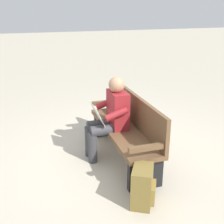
# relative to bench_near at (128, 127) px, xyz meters

# --- Properties ---
(ground_plane) EXTENTS (40.00, 40.00, 0.00)m
(ground_plane) POSITION_rel_bench_near_xyz_m (0.00, 0.07, -0.46)
(ground_plane) COLOR #B7AD99
(bench_near) EXTENTS (1.80, 0.48, 0.90)m
(bench_near) POSITION_rel_bench_near_xyz_m (0.00, 0.00, 0.00)
(bench_near) COLOR brown
(bench_near) RESTS_ON ground
(person_seated) EXTENTS (0.57, 0.57, 1.18)m
(person_seated) POSITION_rel_bench_near_xyz_m (0.10, 0.23, 0.17)
(person_seated) COLOR maroon
(person_seated) RESTS_ON ground
(backpack) EXTENTS (0.40, 0.36, 0.45)m
(backpack) POSITION_rel_bench_near_xyz_m (-1.06, 0.21, -0.24)
(backpack) COLOR brown
(backpack) RESTS_ON ground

